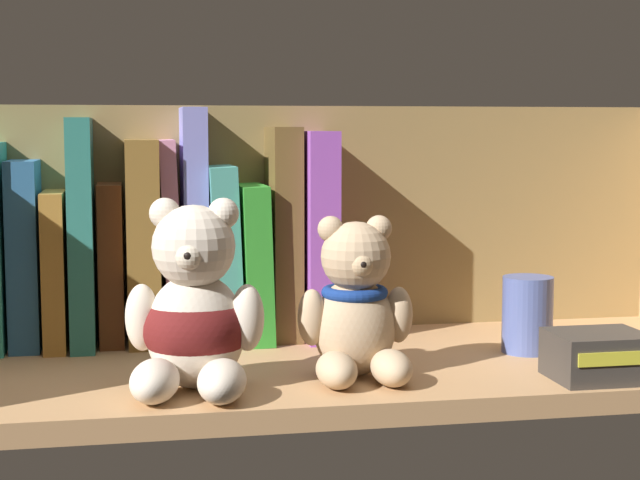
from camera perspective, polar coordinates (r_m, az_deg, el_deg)
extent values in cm
cube|color=tan|center=(95.25, 0.70, -7.42)|extent=(78.83, 30.57, 2.00)
cube|color=olive|center=(108.65, -0.99, 0.71)|extent=(81.23, 1.20, 26.00)
cube|color=#275A8A|center=(104.90, -16.24, -0.70)|extent=(2.91, 11.38, 18.53)
cube|color=#A47630|center=(104.86, -14.64, -1.49)|extent=(2.14, 13.53, 15.50)
cube|color=#2A766D|center=(104.31, -13.26, 0.49)|extent=(2.35, 13.84, 22.66)
cube|color=#5A2E15|center=(104.60, -11.71, -1.25)|extent=(2.40, 10.11, 16.16)
cube|color=brown|center=(104.35, -9.99, -0.03)|extent=(3.25, 12.12, 20.52)
cube|color=#CC7EA3|center=(104.43, -8.45, 0.00)|extent=(2.39, 9.99, 20.54)
cube|color=#777ACD|center=(104.40, -7.15, 0.90)|extent=(2.44, 9.24, 23.72)
cube|color=teal|center=(104.94, -5.53, -0.66)|extent=(3.33, 12.32, 17.94)
cube|color=#2D8E2B|center=(105.39, -3.88, -1.14)|extent=(3.13, 13.67, 16.00)
cube|color=brown|center=(105.48, -2.20, 0.47)|extent=(2.91, 11.19, 21.77)
cube|color=purple|center=(106.06, -0.41, 0.40)|extent=(3.07, 14.21, 21.36)
ellipsoid|color=beige|center=(84.97, -7.04, -5.11)|extent=(8.24, 7.56, 9.69)
sphere|color=beige|center=(83.38, -7.15, -0.37)|extent=(6.89, 6.89, 6.89)
sphere|color=beige|center=(83.96, -8.76, 1.50)|extent=(2.59, 2.59, 2.59)
sphere|color=beige|center=(83.29, -5.48, 1.51)|extent=(2.59, 2.59, 2.59)
sphere|color=beige|center=(81.02, -7.38, -0.86)|extent=(2.59, 2.59, 2.59)
sphere|color=black|center=(80.13, -7.47, -0.89)|extent=(0.90, 0.90, 0.90)
ellipsoid|color=beige|center=(81.63, -9.32, -7.87)|extent=(5.11, 7.12, 3.45)
ellipsoid|color=beige|center=(80.88, -5.56, -7.95)|extent=(5.11, 7.12, 3.45)
ellipsoid|color=beige|center=(84.97, -10.02, -4.33)|extent=(3.31, 3.31, 5.60)
ellipsoid|color=beige|center=(83.78, -4.13, -4.40)|extent=(3.31, 3.31, 5.60)
ellipsoid|color=#5D1717|center=(84.92, -7.04, -4.95)|extent=(8.92, 8.24, 6.79)
ellipsoid|color=tan|center=(88.72, 1.96, -4.95)|extent=(7.29, 6.69, 8.58)
sphere|color=tan|center=(87.29, 2.03, -0.94)|extent=(6.10, 6.10, 6.10)
sphere|color=tan|center=(87.04, 0.60, 0.62)|extent=(2.29, 2.29, 2.29)
sphere|color=tan|center=(87.90, 3.34, 0.67)|extent=(2.29, 2.29, 2.29)
sphere|color=tan|center=(85.24, 2.33, -1.36)|extent=(2.29, 2.29, 2.29)
sphere|color=black|center=(84.46, 2.44, -1.39)|extent=(0.80, 0.80, 0.80)
ellipsoid|color=tan|center=(84.97, 0.94, -7.36)|extent=(3.56, 5.79, 3.05)
ellipsoid|color=tan|center=(85.94, 4.06, -7.22)|extent=(3.56, 5.79, 3.05)
ellipsoid|color=tan|center=(87.41, -0.47, -4.40)|extent=(2.53, 2.53, 4.96)
ellipsoid|color=tan|center=(88.96, 4.46, -4.23)|extent=(2.53, 2.53, 4.96)
torus|color=navy|center=(88.17, 1.97, -2.98)|extent=(5.85, 5.85, 1.10)
cylinder|color=#4C5B99|center=(99.82, 11.65, -4.15)|extent=(4.88, 4.88, 7.41)
cube|color=#38332D|center=(91.01, 15.40, -6.32)|extent=(8.02, 6.70, 4.11)
cube|color=gold|center=(87.92, 16.41, -6.45)|extent=(6.82, 0.16, 1.15)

